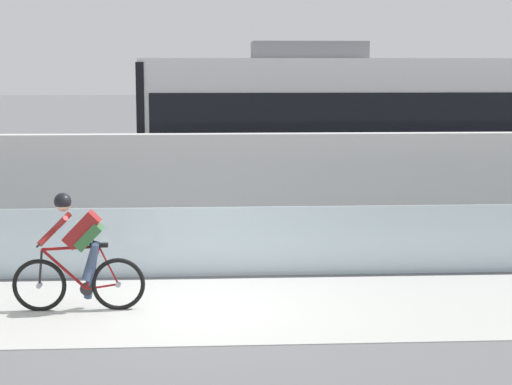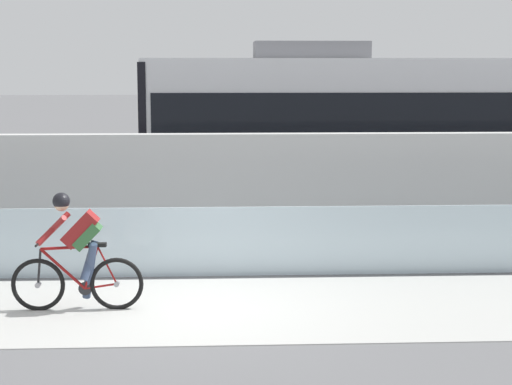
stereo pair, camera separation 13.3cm
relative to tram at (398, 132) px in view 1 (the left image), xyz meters
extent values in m
plane|color=slate|center=(-4.33, -6.85, -1.89)|extent=(200.00, 200.00, 0.00)
cube|color=beige|center=(-4.33, -6.85, -1.89)|extent=(32.00, 3.20, 0.01)
cube|color=silver|center=(-4.33, -5.00, -1.34)|extent=(32.00, 0.05, 1.10)
cube|color=silver|center=(-4.33, -3.20, -0.84)|extent=(32.00, 0.36, 2.11)
cube|color=#595654|center=(-4.33, -0.72, -1.89)|extent=(32.00, 0.08, 0.01)
cube|color=#595654|center=(-4.33, 0.72, -1.89)|extent=(32.00, 0.08, 0.01)
cube|color=silver|center=(0.02, 0.00, 0.01)|extent=(11.00, 2.50, 3.10)
cube|color=black|center=(0.02, 0.00, 0.36)|extent=(10.56, 2.54, 1.04)
cube|color=red|center=(0.02, 0.00, -1.36)|extent=(10.78, 2.53, 0.28)
cube|color=slate|center=(-1.96, 0.00, 1.74)|extent=(2.40, 1.10, 0.36)
cube|color=#232326|center=(-3.50, 0.00, -1.53)|extent=(1.40, 1.88, 0.20)
cylinder|color=black|center=(-3.50, -0.72, -1.59)|extent=(0.60, 0.10, 0.60)
cylinder|color=black|center=(-3.50, 0.72, -1.59)|extent=(0.60, 0.10, 0.60)
cube|color=black|center=(-5.43, 0.00, 0.01)|extent=(0.16, 2.54, 2.94)
torus|color=black|center=(-6.39, -6.85, -1.53)|extent=(0.72, 0.06, 0.72)
cylinder|color=#99999E|center=(-6.39, -6.85, -1.53)|extent=(0.07, 0.10, 0.07)
torus|color=black|center=(-5.34, -6.85, -1.53)|extent=(0.72, 0.06, 0.72)
cylinder|color=#99999E|center=(-5.34, -6.85, -1.53)|extent=(0.07, 0.10, 0.07)
cylinder|color=maroon|center=(-6.05, -6.85, -1.32)|extent=(0.60, 0.04, 0.58)
cylinder|color=maroon|center=(-5.68, -6.85, -1.30)|extent=(0.22, 0.04, 0.59)
cylinder|color=maroon|center=(-5.96, -6.85, -1.03)|extent=(0.76, 0.04, 0.07)
cylinder|color=maroon|center=(-5.55, -6.85, -1.56)|extent=(0.43, 0.03, 0.09)
cylinder|color=maroon|center=(-5.46, -6.85, -1.27)|extent=(0.27, 0.02, 0.53)
cylinder|color=black|center=(-6.37, -6.85, -1.29)|extent=(0.08, 0.03, 0.49)
cube|color=black|center=(-5.59, -6.85, -0.99)|extent=(0.24, 0.10, 0.05)
cylinder|color=black|center=(-6.34, -6.85, -0.94)|extent=(0.03, 0.58, 0.03)
cylinder|color=#262628|center=(-5.77, -6.85, -1.59)|extent=(0.18, 0.02, 0.18)
cube|color=maroon|center=(-5.81, -6.85, -0.78)|extent=(0.50, 0.28, 0.51)
cube|color=#336638|center=(-5.71, -6.85, -0.87)|extent=(0.38, 0.30, 0.38)
sphere|color=beige|center=(-6.05, -6.85, -0.43)|extent=(0.20, 0.20, 0.20)
sphere|color=black|center=(-6.05, -6.85, -0.40)|extent=(0.23, 0.23, 0.23)
cylinder|color=maroon|center=(-6.16, -6.85, -0.77)|extent=(0.44, 0.41, 0.41)
cylinder|color=maroon|center=(-6.16, -6.85, -0.77)|extent=(0.44, 0.41, 0.41)
cylinder|color=#384766|center=(-5.70, -6.85, -1.35)|extent=(0.29, 0.33, 0.80)
cylinder|color=#384766|center=(-5.70, -6.85, -1.21)|extent=(0.29, 0.33, 0.54)
camera|label=1|loc=(-4.14, -17.99, 1.32)|focal=59.19mm
camera|label=2|loc=(-4.00, -17.99, 1.32)|focal=59.19mm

